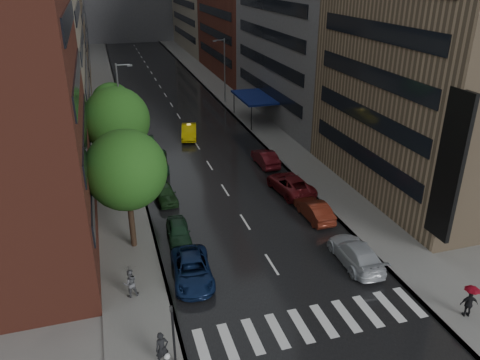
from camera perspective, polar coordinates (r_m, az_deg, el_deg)
name	(u,v)px	position (r m, az deg, el deg)	size (l,w,h in m)	color
ground	(295,302)	(28.85, 6.74, -14.51)	(220.00, 220.00, 0.00)	gray
road	(167,98)	(73.29, -8.85, 9.84)	(14.00, 140.00, 0.01)	black
sidewalk_left	(106,102)	(72.65, -15.97, 9.12)	(4.00, 140.00, 0.15)	gray
sidewalk_right	(224,94)	(74.98, -1.94, 10.49)	(4.00, 140.00, 0.15)	gray
crosswalk	(312,323)	(27.53, 8.83, -16.86)	(13.15, 2.80, 0.01)	silver
tree_near	(126,170)	(31.67, -13.72, 1.17)	(5.43, 5.43, 8.66)	#382619
tree_mid	(116,120)	(41.62, -14.83, 7.05)	(5.69, 5.69, 9.07)	#382619
tree_far	(112,103)	(53.13, -15.35, 9.04)	(4.37, 4.37, 6.97)	#382619
taxi	(189,132)	(54.83, -6.22, 5.89)	(1.67, 4.79, 1.58)	yellow
parked_cars_left	(165,193)	(40.07, -9.13, -1.54)	(3.08, 29.20, 1.58)	#0E1F45
parked_cars_right	(304,199)	(38.82, 7.83, -2.28)	(3.16, 23.01, 1.56)	silver
ped_bag_walker	(162,349)	(24.63, -9.45, -19.66)	(0.75, 0.57, 1.84)	black
ped_black_umbrella	(130,279)	(28.87, -13.31, -11.62)	(0.97, 0.98, 2.09)	#535559
ped_red_umbrella	(470,299)	(29.64, 26.26, -12.86)	(1.05, 0.82, 2.01)	black
traffic_light	(173,329)	(23.80, -8.16, -17.54)	(0.18, 0.15, 3.45)	black
street_lamp_left	(121,104)	(52.11, -14.34, 9.00)	(1.74, 0.22, 9.00)	gray
street_lamp_right	(224,69)	(68.90, -1.95, 13.35)	(1.74, 0.22, 9.00)	gray
awning	(254,97)	(60.29, 1.74, 10.04)	(4.00, 8.00, 3.12)	navy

